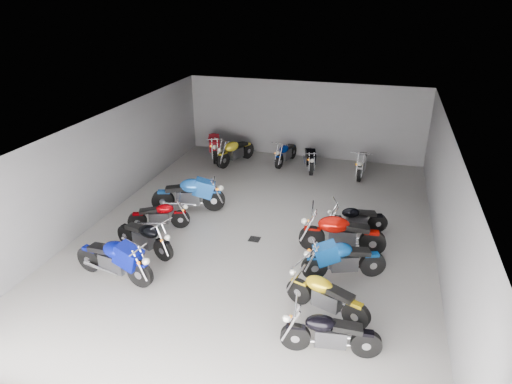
# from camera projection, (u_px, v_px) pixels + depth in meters

# --- Properties ---
(ground) EXTENTS (14.00, 14.00, 0.00)m
(ground) POSITION_uv_depth(u_px,v_px,m) (259.00, 231.00, 13.65)
(ground) COLOR gray
(ground) RESTS_ON ground
(wall_back) EXTENTS (10.00, 0.10, 3.20)m
(wall_back) POSITION_uv_depth(u_px,v_px,m) (304.00, 120.00, 19.14)
(wall_back) COLOR slate
(wall_back) RESTS_ON ground
(wall_left) EXTENTS (0.10, 14.00, 3.20)m
(wall_left) POSITION_uv_depth(u_px,v_px,m) (105.00, 165.00, 14.25)
(wall_left) COLOR slate
(wall_left) RESTS_ON ground
(wall_right) EXTENTS (0.10, 14.00, 3.20)m
(wall_right) POSITION_uv_depth(u_px,v_px,m) (446.00, 203.00, 11.74)
(wall_right) COLOR slate
(wall_right) RESTS_ON ground
(ceiling) EXTENTS (10.00, 14.00, 0.04)m
(ceiling) POSITION_uv_depth(u_px,v_px,m) (259.00, 127.00, 12.33)
(ceiling) COLOR black
(ceiling) RESTS_ON wall_back
(drain_grate) EXTENTS (0.32, 0.32, 0.01)m
(drain_grate) POSITION_uv_depth(u_px,v_px,m) (254.00, 239.00, 13.21)
(drain_grate) COLOR black
(drain_grate) RESTS_ON ground
(motorcycle_left_b) EXTENTS (2.29, 0.58, 1.01)m
(motorcycle_left_b) POSITION_uv_depth(u_px,v_px,m) (114.00, 259.00, 11.22)
(motorcycle_left_b) COLOR black
(motorcycle_left_b) RESTS_ON ground
(motorcycle_left_c) EXTENTS (1.98, 0.76, 0.90)m
(motorcycle_left_c) POSITION_uv_depth(u_px,v_px,m) (145.00, 237.00, 12.35)
(motorcycle_left_c) COLOR black
(motorcycle_left_c) RESTS_ON ground
(motorcycle_left_d) EXTENTS (1.76, 0.80, 0.81)m
(motorcycle_left_d) POSITION_uv_depth(u_px,v_px,m) (159.00, 215.00, 13.63)
(motorcycle_left_d) COLOR black
(motorcycle_left_d) RESTS_ON ground
(motorcycle_left_e) EXTENTS (2.31, 0.86, 1.05)m
(motorcycle_left_e) POSITION_uv_depth(u_px,v_px,m) (189.00, 195.00, 14.69)
(motorcycle_left_e) COLOR black
(motorcycle_left_e) RESTS_ON ground
(motorcycle_right_a) EXTENTS (1.99, 0.47, 0.88)m
(motorcycle_right_a) POSITION_uv_depth(u_px,v_px,m) (330.00, 333.00, 8.93)
(motorcycle_right_a) COLOR black
(motorcycle_right_a) RESTS_ON ground
(motorcycle_right_b) EXTENTS (1.95, 0.84, 0.89)m
(motorcycle_right_b) POSITION_uv_depth(u_px,v_px,m) (326.00, 296.00, 10.00)
(motorcycle_right_b) COLOR black
(motorcycle_right_b) RESTS_ON ground
(motorcycle_right_c) EXTENTS (2.04, 0.90, 0.94)m
(motorcycle_right_c) POSITION_uv_depth(u_px,v_px,m) (343.00, 259.00, 11.29)
(motorcycle_right_c) COLOR black
(motorcycle_right_c) RESTS_ON ground
(motorcycle_right_d) EXTENTS (2.35, 0.55, 1.04)m
(motorcycle_right_d) POSITION_uv_depth(u_px,v_px,m) (341.00, 234.00, 12.36)
(motorcycle_right_d) COLOR black
(motorcycle_right_d) RESTS_ON ground
(motorcycle_right_e) EXTENTS (1.80, 0.74, 0.82)m
(motorcycle_right_e) POSITION_uv_depth(u_px,v_px,m) (356.00, 219.00, 13.41)
(motorcycle_right_e) COLOR black
(motorcycle_right_e) RESTS_ON ground
(motorcycle_back_a) EXTENTS (1.05, 2.21, 1.03)m
(motorcycle_back_a) POSITION_uv_depth(u_px,v_px,m) (214.00, 145.00, 19.40)
(motorcycle_back_a) COLOR black
(motorcycle_back_a) RESTS_ON ground
(motorcycle_back_b) EXTENTS (0.99, 2.08, 0.97)m
(motorcycle_back_b) POSITION_uv_depth(u_px,v_px,m) (235.00, 151.00, 18.73)
(motorcycle_back_b) COLOR black
(motorcycle_back_b) RESTS_ON ground
(motorcycle_back_c) EXTENTS (0.54, 1.92, 0.85)m
(motorcycle_back_c) POSITION_uv_depth(u_px,v_px,m) (286.00, 153.00, 18.73)
(motorcycle_back_c) COLOR black
(motorcycle_back_c) RESTS_ON ground
(motorcycle_back_d) EXTENTS (0.67, 1.93, 0.87)m
(motorcycle_back_d) POSITION_uv_depth(u_px,v_px,m) (309.00, 158.00, 18.16)
(motorcycle_back_d) COLOR black
(motorcycle_back_d) RESTS_ON ground
(motorcycle_back_e) EXTENTS (0.42, 2.07, 0.91)m
(motorcycle_back_e) POSITION_uv_depth(u_px,v_px,m) (362.00, 163.00, 17.56)
(motorcycle_back_e) COLOR black
(motorcycle_back_e) RESTS_ON ground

